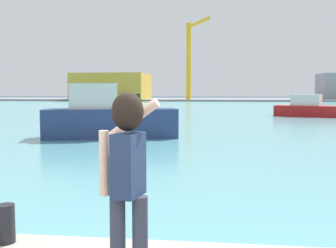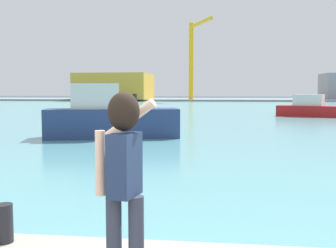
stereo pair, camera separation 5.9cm
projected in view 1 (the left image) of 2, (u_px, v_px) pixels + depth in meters
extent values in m
plane|color=#334751|center=(211.00, 108.00, 52.37)|extent=(220.00, 220.00, 0.00)
cube|color=#599EA8|center=(211.00, 108.00, 54.35)|extent=(140.00, 100.00, 0.02)
cube|color=gray|center=(214.00, 100.00, 93.91)|extent=(140.00, 20.00, 0.38)
cylinder|color=#2D3342|center=(118.00, 241.00, 3.67)|extent=(0.14, 0.14, 0.82)
cylinder|color=#2D3342|center=(140.00, 242.00, 3.65)|extent=(0.14, 0.14, 0.82)
cube|color=#1E2D4C|center=(129.00, 165.00, 3.61)|extent=(0.27, 0.37, 0.56)
sphere|color=#E0B293|center=(128.00, 113.00, 3.57)|extent=(0.22, 0.22, 0.22)
ellipsoid|color=black|center=(128.00, 112.00, 3.55)|extent=(0.28, 0.26, 0.34)
cylinder|color=#E0B293|center=(104.00, 163.00, 3.63)|extent=(0.09, 0.09, 0.58)
cylinder|color=#E0B293|center=(133.00, 120.00, 3.80)|extent=(0.53, 0.19, 0.40)
cube|color=black|center=(138.00, 101.00, 3.90)|extent=(0.03, 0.07, 0.14)
cylinder|color=black|center=(6.00, 224.00, 4.72)|extent=(0.21, 0.21, 0.45)
cube|color=navy|center=(111.00, 123.00, 19.49)|extent=(6.49, 3.37, 1.37)
cube|color=silver|center=(94.00, 96.00, 19.29)|extent=(2.46, 1.90, 1.19)
cube|color=#B21919|center=(316.00, 111.00, 35.19)|extent=(7.13, 4.52, 0.93)
cube|color=silver|center=(306.00, 100.00, 35.52)|extent=(2.81, 2.39, 0.97)
cube|color=gold|center=(112.00, 86.00, 91.22)|extent=(15.57, 13.41, 5.58)
cylinder|color=yellow|center=(189.00, 61.00, 86.69)|extent=(1.00, 1.00, 16.03)
cylinder|color=yellow|center=(198.00, 23.00, 80.91)|extent=(5.01, 10.25, 0.70)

